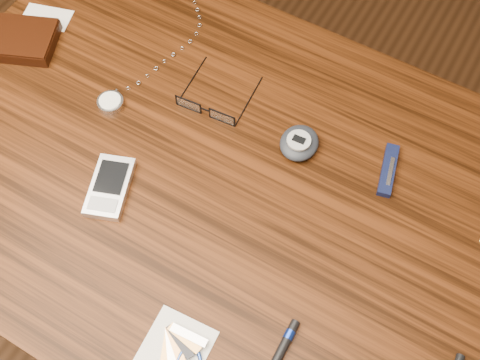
{
  "coord_description": "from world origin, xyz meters",
  "views": [
    {
      "loc": [
        0.26,
        -0.37,
        1.54
      ],
      "look_at": [
        0.04,
        0.01,
        0.76
      ],
      "focal_mm": 45.0,
      "sensor_mm": 36.0,
      "label": 1
    }
  ],
  "objects_px": {
    "eyeglasses": "(207,108)",
    "pocket_knife": "(388,170)",
    "pda_phone": "(110,187)",
    "wallet_and_card": "(23,39)",
    "desk": "(217,205)",
    "notepad_keys": "(182,358)",
    "pocket_watch": "(115,97)",
    "pedometer": "(299,143)"
  },
  "relations": [
    {
      "from": "eyeglasses",
      "to": "pocket_knife",
      "type": "relative_size",
      "value": 1.29
    },
    {
      "from": "pda_phone",
      "to": "pocket_knife",
      "type": "xyz_separation_m",
      "value": [
        0.35,
        0.24,
        -0.0
      ]
    },
    {
      "from": "pocket_knife",
      "to": "wallet_and_card",
      "type": "bearing_deg",
      "value": -173.07
    },
    {
      "from": "eyeglasses",
      "to": "desk",
      "type": "bearing_deg",
      "value": -52.92
    },
    {
      "from": "desk",
      "to": "pda_phone",
      "type": "distance_m",
      "value": 0.19
    },
    {
      "from": "notepad_keys",
      "to": "pocket_knife",
      "type": "relative_size",
      "value": 1.19
    },
    {
      "from": "pocket_watch",
      "to": "pedometer",
      "type": "height_order",
      "value": "pedometer"
    },
    {
      "from": "pda_phone",
      "to": "pocket_watch",
      "type": "bearing_deg",
      "value": 123.02
    },
    {
      "from": "pda_phone",
      "to": "notepad_keys",
      "type": "bearing_deg",
      "value": -34.48
    },
    {
      "from": "pocket_watch",
      "to": "pocket_knife",
      "type": "bearing_deg",
      "value": 12.36
    },
    {
      "from": "wallet_and_card",
      "to": "pocket_watch",
      "type": "relative_size",
      "value": 0.52
    },
    {
      "from": "eyeglasses",
      "to": "pocket_knife",
      "type": "xyz_separation_m",
      "value": [
        0.3,
        0.04,
        -0.0
      ]
    },
    {
      "from": "pedometer",
      "to": "pocket_knife",
      "type": "bearing_deg",
      "value": 11.46
    },
    {
      "from": "desk",
      "to": "pedometer",
      "type": "relative_size",
      "value": 13.9
    },
    {
      "from": "pedometer",
      "to": "pocket_knife",
      "type": "distance_m",
      "value": 0.14
    },
    {
      "from": "desk",
      "to": "eyeglasses",
      "type": "relative_size",
      "value": 8.46
    },
    {
      "from": "desk",
      "to": "pocket_watch",
      "type": "bearing_deg",
      "value": 169.16
    },
    {
      "from": "wallet_and_card",
      "to": "pocket_watch",
      "type": "bearing_deg",
      "value": -4.92
    },
    {
      "from": "eyeglasses",
      "to": "pocket_watch",
      "type": "xyz_separation_m",
      "value": [
        -0.14,
        -0.05,
        -0.0
      ]
    },
    {
      "from": "eyeglasses",
      "to": "pda_phone",
      "type": "height_order",
      "value": "eyeglasses"
    },
    {
      "from": "wallet_and_card",
      "to": "notepad_keys",
      "type": "height_order",
      "value": "wallet_and_card"
    },
    {
      "from": "desk",
      "to": "pda_phone",
      "type": "bearing_deg",
      "value": -141.28
    },
    {
      "from": "pedometer",
      "to": "pda_phone",
      "type": "bearing_deg",
      "value": -135.27
    },
    {
      "from": "pocket_knife",
      "to": "notepad_keys",
      "type": "bearing_deg",
      "value": -106.99
    },
    {
      "from": "desk",
      "to": "pocket_knife",
      "type": "height_order",
      "value": "pocket_knife"
    },
    {
      "from": "notepad_keys",
      "to": "pocket_watch",
      "type": "bearing_deg",
      "value": 137.1
    },
    {
      "from": "pocket_knife",
      "to": "pda_phone",
      "type": "bearing_deg",
      "value": -145.87
    },
    {
      "from": "pocket_watch",
      "to": "pedometer",
      "type": "bearing_deg",
      "value": 12.77
    },
    {
      "from": "eyeglasses",
      "to": "pedometer",
      "type": "bearing_deg",
      "value": 5.31
    },
    {
      "from": "eyeglasses",
      "to": "pedometer",
      "type": "relative_size",
      "value": 1.64
    },
    {
      "from": "wallet_and_card",
      "to": "pda_phone",
      "type": "relative_size",
      "value": 1.48
    },
    {
      "from": "pocket_watch",
      "to": "pocket_knife",
      "type": "height_order",
      "value": "same"
    },
    {
      "from": "pedometer",
      "to": "notepad_keys",
      "type": "distance_m",
      "value": 0.36
    },
    {
      "from": "pedometer",
      "to": "pocket_knife",
      "type": "relative_size",
      "value": 0.78
    },
    {
      "from": "desk",
      "to": "pedometer",
      "type": "bearing_deg",
      "value": 51.54
    },
    {
      "from": "pocket_watch",
      "to": "wallet_and_card",
      "type": "bearing_deg",
      "value": 175.08
    },
    {
      "from": "pocket_knife",
      "to": "eyeglasses",
      "type": "bearing_deg",
      "value": -171.8
    },
    {
      "from": "pocket_watch",
      "to": "pocket_knife",
      "type": "distance_m",
      "value": 0.45
    },
    {
      "from": "eyeglasses",
      "to": "wallet_and_card",
      "type": "bearing_deg",
      "value": -174.16
    },
    {
      "from": "pocket_watch",
      "to": "pedometer",
      "type": "distance_m",
      "value": 0.31
    },
    {
      "from": "wallet_and_card",
      "to": "pedometer",
      "type": "relative_size",
      "value": 2.35
    },
    {
      "from": "pocket_knife",
      "to": "pedometer",
      "type": "bearing_deg",
      "value": -168.54
    }
  ]
}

